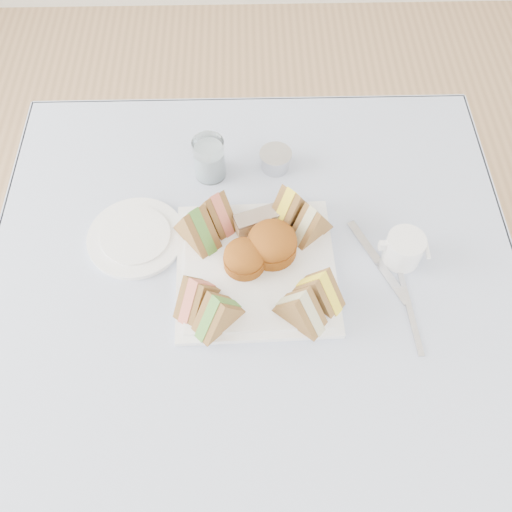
{
  "coord_description": "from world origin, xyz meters",
  "views": [
    {
      "loc": [
        -0.01,
        -0.53,
        1.68
      ],
      "look_at": [
        0.01,
        0.04,
        0.8
      ],
      "focal_mm": 40.0,
      "sensor_mm": 36.0,
      "label": 1
    }
  ],
  "objects_px": {
    "serving_plate": "(256,268)",
    "creamer_jug": "(404,249)",
    "water_glass": "(209,158)",
    "table": "(254,363)"
  },
  "relations": [
    {
      "from": "water_glass",
      "to": "creamer_jug",
      "type": "relative_size",
      "value": 1.32
    },
    {
      "from": "serving_plate",
      "to": "creamer_jug",
      "type": "bearing_deg",
      "value": 2.5
    },
    {
      "from": "serving_plate",
      "to": "creamer_jug",
      "type": "height_order",
      "value": "creamer_jug"
    },
    {
      "from": "serving_plate",
      "to": "water_glass",
      "type": "distance_m",
      "value": 0.26
    },
    {
      "from": "water_glass",
      "to": "creamer_jug",
      "type": "height_order",
      "value": "water_glass"
    },
    {
      "from": "table",
      "to": "water_glass",
      "type": "xyz_separation_m",
      "value": [
        -0.09,
        0.28,
        0.42
      ]
    },
    {
      "from": "creamer_jug",
      "to": "table",
      "type": "bearing_deg",
      "value": -167.53
    },
    {
      "from": "water_glass",
      "to": "table",
      "type": "bearing_deg",
      "value": -72.94
    },
    {
      "from": "water_glass",
      "to": "creamer_jug",
      "type": "distance_m",
      "value": 0.43
    },
    {
      "from": "table",
      "to": "serving_plate",
      "type": "relative_size",
      "value": 2.99
    }
  ]
}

